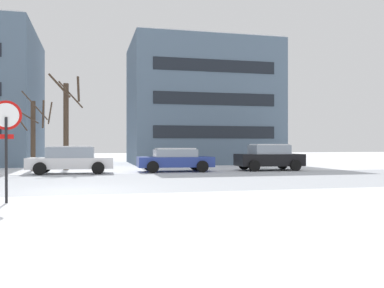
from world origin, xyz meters
TOP-DOWN VIEW (x-y plane):
  - ground_plane at (0.00, 0.00)m, footprint 120.00×120.00m
  - road_surface at (0.00, 3.55)m, footprint 80.00×9.09m
  - stop_sign at (-1.56, -2.40)m, footprint 0.76×0.13m
  - parked_car_white at (-0.42, 8.79)m, footprint 4.36×2.16m
  - parked_car_blue at (5.16, 9.05)m, footprint 4.21×2.19m
  - parked_car_black at (10.74, 8.93)m, footprint 3.86×2.12m
  - tree_far_left at (-2.61, 11.92)m, footprint 2.39×2.37m
  - tree_far_right at (-0.80, 12.10)m, footprint 2.01×1.76m
  - building_far_right at (9.38, 19.36)m, footprint 11.38×8.31m

SIDE VIEW (x-z plane):
  - ground_plane at x=0.00m, z-range 0.00..0.00m
  - road_surface at x=0.00m, z-range 0.00..0.00m
  - parked_car_blue at x=5.16m, z-range 0.03..1.34m
  - parked_car_white at x=-0.42m, z-range 0.01..1.45m
  - parked_car_black at x=10.74m, z-range 0.01..1.54m
  - stop_sign at x=-1.56m, z-range 0.53..3.18m
  - tree_far_left at x=-2.61m, z-range -0.01..4.53m
  - tree_far_right at x=-0.80m, z-range 0.06..5.72m
  - building_far_right at x=9.38m, z-range 0.00..9.70m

